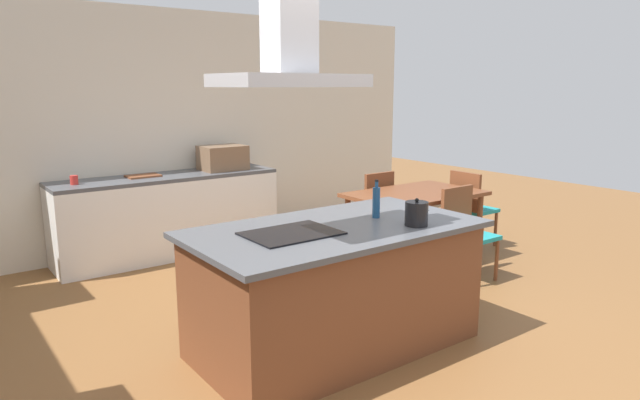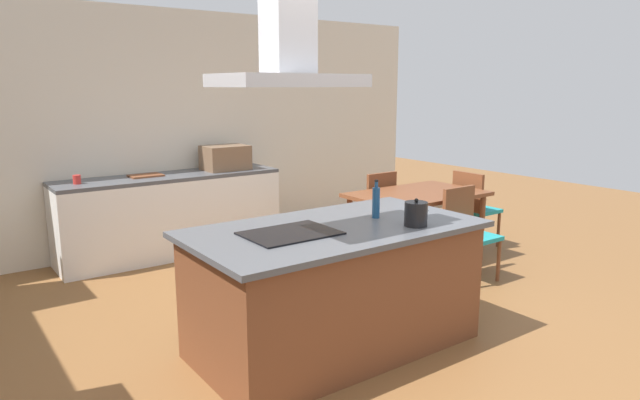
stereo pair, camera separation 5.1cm
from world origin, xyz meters
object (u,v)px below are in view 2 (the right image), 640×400
Objects in this scene: cutting_board at (146,176)px; chair_facing_back_wall at (375,204)px; dining_table at (417,200)px; chair_facing_island at (466,227)px; olive_oil_bottle at (376,202)px; range_hood at (288,45)px; cooktop at (290,233)px; coffee_mug_red at (77,180)px; tea_kettle at (416,214)px; chair_at_right_end at (473,204)px; countertop_microwave at (225,158)px.

chair_facing_back_wall is (2.27, -1.15, -0.40)m from cutting_board.
dining_table is 1.57× the size of chair_facing_island.
olive_oil_bottle reaches higher than cutting_board.
range_hood is at bearing -178.45° from olive_oil_bottle.
cooktop reaches higher than chair_facing_back_wall.
cooktop reaches higher than chair_facing_island.
olive_oil_bottle is 0.32× the size of range_hood.
range_hood reaches higher than dining_table.
coffee_mug_red reaches higher than chair_facing_back_wall.
coffee_mug_red is 3.16m from range_hood.
cutting_board is (-0.79, 3.25, -0.08)m from tea_kettle.
olive_oil_bottle is (0.77, 0.02, 0.11)m from cooktop.
tea_kettle is at bearing -79.27° from olive_oil_bottle.
tea_kettle is 0.24× the size of chair_at_right_end.
cutting_board is 3.39m from chair_facing_island.
chair_facing_island is (-0.00, -0.67, -0.16)m from dining_table.
range_hood is at bearing -142.54° from chair_facing_back_wall.
chair_at_right_end is at bearing 30.87° from tea_kettle.
cooktop reaches higher than chair_at_right_end.
tea_kettle is 2.36× the size of coffee_mug_red.
chair_facing_back_wall is (1.35, -1.10, -0.53)m from countertop_microwave.
chair_facing_back_wall is at bearing 143.99° from chair_at_right_end.
chair_facing_island is at bearing 10.89° from range_hood.
chair_facing_island is at bearing 27.40° from tea_kettle.
cutting_board is at bearing 5.68° from coffee_mug_red.
chair_facing_island is (2.27, -2.48, -0.40)m from cutting_board.
chair_at_right_end is at bearing 18.97° from range_hood.
cutting_board reaches higher than dining_table.
cutting_board is 0.38× the size of chair_facing_back_wall.
cutting_board is at bearing 141.34° from dining_table.
olive_oil_bottle is at bearing 100.73° from tea_kettle.
tea_kettle is 0.24× the size of chair_facing_island.
coffee_mug_red is at bearing 155.88° from chair_at_right_end.
tea_kettle is 0.75× the size of olive_oil_bottle.
chair_facing_back_wall is (-0.00, 0.67, -0.16)m from dining_table.
coffee_mug_red is 0.10× the size of chair_facing_island.
chair_facing_island is at bearing -38.93° from coffee_mug_red.
cutting_board is 0.38× the size of range_hood.
tea_kettle is 0.15× the size of dining_table.
olive_oil_bottle is 0.84× the size of cutting_board.
coffee_mug_red is 0.06× the size of dining_table.
cutting_board reaches higher than chair_facing_island.
olive_oil_bottle is 0.20× the size of dining_table.
cutting_board is at bearing 103.59° from tea_kettle.
countertop_microwave is at bearing 0.73° from coffee_mug_red.
chair_facing_back_wall is 3.33m from range_hood.
range_hood is at bearing -161.03° from chair_at_right_end.
countertop_microwave is 3.22m from range_hood.
tea_kettle reaches higher than chair_at_right_end.
chair_at_right_end is 3.77m from range_hood.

